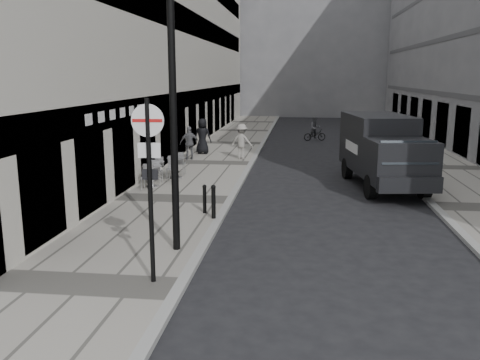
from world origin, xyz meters
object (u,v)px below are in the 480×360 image
(sign_post, at_px, (149,167))
(panel_van, at_px, (383,147))
(cyclist, at_px, (315,131))
(lamppost, at_px, (173,93))

(sign_post, bearing_deg, panel_van, 55.32)
(sign_post, height_order, panel_van, sign_post)
(cyclist, bearing_deg, panel_van, -98.41)
(panel_van, bearing_deg, sign_post, -128.32)
(lamppost, bearing_deg, panel_van, 54.06)
(lamppost, xyz_separation_m, cyclist, (4.01, 23.25, -3.36))
(cyclist, bearing_deg, sign_post, -116.38)
(panel_van, distance_m, cyclist, 14.76)
(panel_van, relative_size, cyclist, 3.80)
(lamppost, distance_m, panel_van, 11.01)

